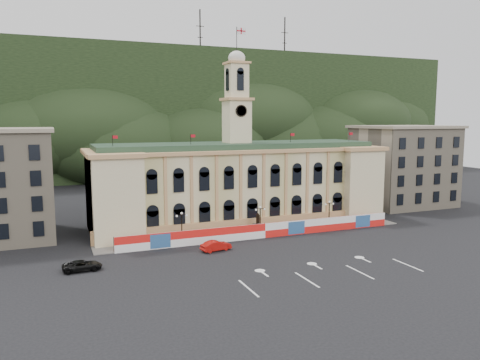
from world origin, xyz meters
name	(u,v)px	position (x,y,z in m)	size (l,w,h in m)	color
ground	(310,263)	(0.00, 0.00, 0.00)	(260.00, 260.00, 0.00)	black
lane_markings	(330,273)	(0.00, -5.00, 0.00)	(26.00, 10.00, 0.02)	white
hill_ridge	(145,121)	(0.03, 121.99, 19.48)	(230.00, 80.00, 64.00)	black
city_hall	(238,183)	(0.00, 27.63, 7.85)	(56.20, 17.60, 37.10)	beige
side_building_right	(403,165)	(43.00, 30.93, 9.33)	(21.00, 17.00, 18.60)	tan
hoarding_fence	(265,231)	(0.06, 15.07, 1.25)	(50.00, 0.44, 2.50)	red
pavement	(258,234)	(0.00, 17.75, 0.08)	(56.00, 5.50, 0.16)	slate
statue	(258,227)	(0.00, 18.00, 1.19)	(1.40, 1.40, 3.72)	#595651
lamp_left	(182,225)	(-14.00, 17.00, 3.07)	(1.96, 0.44, 5.15)	black
lamp_center	(260,218)	(0.00, 17.00, 3.07)	(1.96, 0.44, 5.15)	black
lamp_right	(329,212)	(14.00, 17.00, 3.07)	(1.96, 0.44, 5.15)	black
red_sedan	(216,246)	(-10.33, 10.69, 0.79)	(5.05, 2.58, 1.59)	#AE100C
black_suv	(82,266)	(-30.00, 8.33, 0.71)	(5.19, 2.55, 1.42)	black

